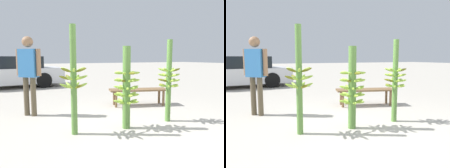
# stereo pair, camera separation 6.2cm
# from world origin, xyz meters

# --- Properties ---
(ground_plane) EXTENTS (80.00, 80.00, 0.00)m
(ground_plane) POSITION_xyz_m (0.00, 0.00, 0.00)
(ground_plane) COLOR #B2AA9E
(banana_stalk_left) EXTENTS (0.45, 0.44, 1.71)m
(banana_stalk_left) POSITION_xyz_m (-0.88, 0.22, 0.87)
(banana_stalk_left) COLOR #5B8C3D
(banana_stalk_left) RESTS_ON ground_plane
(banana_stalk_center) EXTENTS (0.45, 0.45, 1.40)m
(banana_stalk_center) POSITION_xyz_m (-0.00, 0.12, 0.70)
(banana_stalk_center) COLOR #5B8C3D
(banana_stalk_center) RESTS_ON ground_plane
(banana_stalk_right) EXTENTS (0.42, 0.41, 1.54)m
(banana_stalk_right) POSITION_xyz_m (0.92, 0.13, 0.79)
(banana_stalk_right) COLOR #5B8C3D
(banana_stalk_right) RESTS_ON ground_plane
(vendor_person) EXTENTS (0.48, 0.47, 1.64)m
(vendor_person) POSITION_xyz_m (-1.39, 1.71, 0.99)
(vendor_person) COLOR brown
(vendor_person) RESTS_ON ground_plane
(market_bench) EXTENTS (1.54, 0.83, 0.42)m
(market_bench) POSITION_xyz_m (1.18, 1.55, 0.36)
(market_bench) COLOR brown
(market_bench) RESTS_ON ground_plane
(parked_car) EXTENTS (4.54, 2.11, 1.25)m
(parked_car) POSITION_xyz_m (-1.83, 6.71, 0.61)
(parked_car) COLOR silver
(parked_car) RESTS_ON ground_plane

